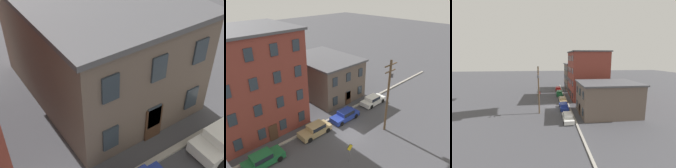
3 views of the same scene
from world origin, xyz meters
The scene contains 13 objects.
ground_plane centered at (0.00, 0.00, 0.00)m, with size 200.00×200.00×0.00m, color #424247.
kerb_strip centered at (0.00, 4.50, 0.08)m, with size 56.00×0.36×0.16m, color #9E998E.
apartment_corner centered at (-19.60, 11.00, 4.74)m, with size 10.39×10.51×9.45m.
apartment_midblock centered at (-7.75, 10.73, 6.65)m, with size 11.79×9.97×13.26m.
apartment_far centered at (5.50, 11.69, 3.33)m, with size 8.94×11.89×6.63m.
car_red centered at (-16.96, 3.07, 0.75)m, with size 4.40×1.92×1.43m.
car_green centered at (-10.64, 3.02, 0.75)m, with size 4.40×1.92×1.43m.
car_tan centered at (-3.27, 3.32, 0.75)m, with size 4.40×1.92×1.43m.
car_blue centered at (1.97, 3.09, 0.75)m, with size 4.40×1.92×1.43m.
car_white centered at (8.42, 3.16, 0.75)m, with size 4.40×1.92×1.43m.
caution_sign centered at (-3.61, -3.14, 1.63)m, with size 0.96×0.08×2.45m.
utility_pole centered at (4.10, -2.27, 5.49)m, with size 2.40×0.44×9.79m.
fire_hydrant centered at (-13.05, -3.04, 0.48)m, with size 0.24×0.34×0.96m.
Camera 3 is at (34.18, -0.26, 11.46)m, focal length 24.00 mm.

